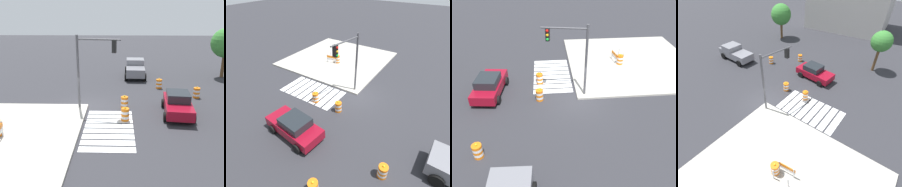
# 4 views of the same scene
# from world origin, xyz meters

# --- Properties ---
(ground_plane) EXTENTS (120.00, 120.00, 0.00)m
(ground_plane) POSITION_xyz_m (0.00, 0.00, 0.00)
(ground_plane) COLOR #2D2D33
(sidewalk_corner) EXTENTS (12.00, 12.00, 0.15)m
(sidewalk_corner) POSITION_xyz_m (6.00, -6.00, 0.07)
(sidewalk_corner) COLOR #ADA89E
(sidewalk_corner) RESTS_ON ground
(crosswalk_stripes) EXTENTS (5.85, 3.20, 0.02)m
(crosswalk_stripes) POSITION_xyz_m (4.00, 1.80, 0.01)
(crosswalk_stripes) COLOR silver
(crosswalk_stripes) RESTS_ON ground
(sports_car) EXTENTS (4.48, 2.50, 1.63)m
(sports_car) POSITION_xyz_m (1.46, 6.74, 0.81)
(sports_car) COLOR maroon
(sports_car) RESTS_ON ground
(traffic_barrel_near_corner) EXTENTS (0.56, 0.56, 1.02)m
(traffic_barrel_near_corner) POSITION_xyz_m (-5.00, 6.37, 0.45)
(traffic_barrel_near_corner) COLOR orange
(traffic_barrel_near_corner) RESTS_ON ground
(traffic_barrel_crosswalk_end) EXTENTS (0.56, 0.56, 1.02)m
(traffic_barrel_crosswalk_end) POSITION_xyz_m (0.27, 2.89, 0.45)
(traffic_barrel_crosswalk_end) COLOR orange
(traffic_barrel_crosswalk_end) RESTS_ON ground
(traffic_barrel_median_near) EXTENTS (0.56, 0.56, 1.02)m
(traffic_barrel_median_near) POSITION_xyz_m (-2.27, 9.23, 0.45)
(traffic_barrel_median_near) COLOR orange
(traffic_barrel_median_near) RESTS_ON ground
(traffic_barrel_median_far) EXTENTS (0.56, 0.56, 1.02)m
(traffic_barrel_median_far) POSITION_xyz_m (2.71, 2.88, 0.45)
(traffic_barrel_median_far) COLOR orange
(traffic_barrel_median_far) RESTS_ON ground
(traffic_barrel_on_sidewalk) EXTENTS (0.56, 0.56, 1.02)m
(traffic_barrel_on_sidewalk) POSITION_xyz_m (5.36, -4.79, 0.60)
(traffic_barrel_on_sidewalk) COLOR orange
(traffic_barrel_on_sidewalk) RESTS_ON sidewalk_corner
(construction_barricade) EXTENTS (1.32, 0.92, 1.00)m
(construction_barricade) POSITION_xyz_m (6.02, -4.55, 0.72)
(construction_barricade) COLOR silver
(construction_barricade) RESTS_ON sidewalk_corner
(traffic_light_pole) EXTENTS (0.76, 3.25, 5.50)m
(traffic_light_pole) POSITION_xyz_m (0.78, 0.52, 3.91)
(traffic_light_pole) COLOR #4C4C51
(traffic_light_pole) RESTS_ON sidewalk_corner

